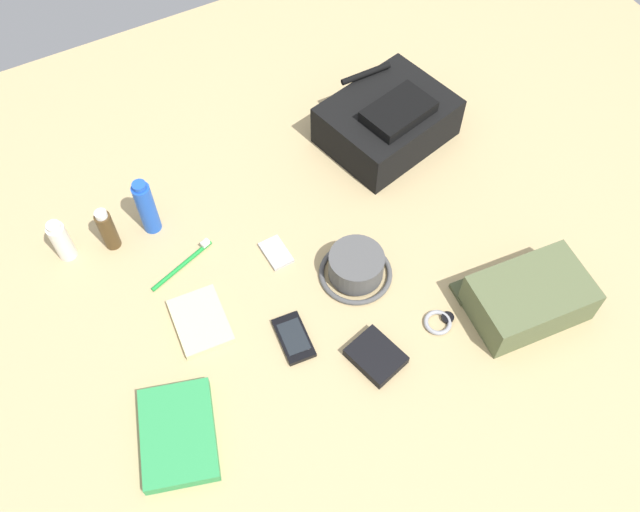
{
  "coord_description": "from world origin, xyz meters",
  "views": [
    {
      "loc": [
        -0.41,
        -0.77,
        1.36
      ],
      "look_at": [
        0.0,
        0.0,
        0.04
      ],
      "focal_mm": 39.01,
      "sensor_mm": 36.0,
      "label": 1
    }
  ],
  "objects_px": {
    "toiletry_pouch": "(528,297)",
    "cell_phone": "(294,338)",
    "cologne_bottle": "(107,230)",
    "media_player": "(276,253)",
    "toothpaste_tube": "(61,241)",
    "bucket_hat": "(356,267)",
    "paperback_novel": "(178,434)",
    "backpack": "(388,121)",
    "notepad": "(200,321)",
    "wristwatch": "(439,322)",
    "toothbrush": "(185,262)",
    "deodorant_spray": "(146,207)",
    "wallet": "(376,356)"
  },
  "relations": [
    {
      "from": "bucket_hat",
      "to": "toothbrush",
      "type": "height_order",
      "value": "bucket_hat"
    },
    {
      "from": "cell_phone",
      "to": "media_player",
      "type": "height_order",
      "value": "cell_phone"
    },
    {
      "from": "toiletry_pouch",
      "to": "cell_phone",
      "type": "height_order",
      "value": "toiletry_pouch"
    },
    {
      "from": "cologne_bottle",
      "to": "deodorant_spray",
      "type": "distance_m",
      "value": 0.1
    },
    {
      "from": "paperback_novel",
      "to": "backpack",
      "type": "bearing_deg",
      "value": 32.21
    },
    {
      "from": "toothpaste_tube",
      "to": "media_player",
      "type": "bearing_deg",
      "value": -28.22
    },
    {
      "from": "cologne_bottle",
      "to": "toothpaste_tube",
      "type": "bearing_deg",
      "value": 168.06
    },
    {
      "from": "bucket_hat",
      "to": "media_player",
      "type": "xyz_separation_m",
      "value": [
        -0.14,
        0.14,
        -0.03
      ]
    },
    {
      "from": "cologne_bottle",
      "to": "wristwatch",
      "type": "bearing_deg",
      "value": -44.06
    },
    {
      "from": "cologne_bottle",
      "to": "deodorant_spray",
      "type": "bearing_deg",
      "value": 1.45
    },
    {
      "from": "toothpaste_tube",
      "to": "notepad",
      "type": "xyz_separation_m",
      "value": [
        0.2,
        -0.32,
        -0.05
      ]
    },
    {
      "from": "paperback_novel",
      "to": "media_player",
      "type": "xyz_separation_m",
      "value": [
        0.37,
        0.3,
        -0.01
      ]
    },
    {
      "from": "deodorant_spray",
      "to": "media_player",
      "type": "height_order",
      "value": "deodorant_spray"
    },
    {
      "from": "wristwatch",
      "to": "bucket_hat",
      "type": "bearing_deg",
      "value": 116.62
    },
    {
      "from": "wristwatch",
      "to": "paperback_novel",
      "type": "bearing_deg",
      "value": 176.84
    },
    {
      "from": "paperback_novel",
      "to": "media_player",
      "type": "relative_size",
      "value": 2.8
    },
    {
      "from": "wristwatch",
      "to": "notepad",
      "type": "height_order",
      "value": "notepad"
    },
    {
      "from": "cell_phone",
      "to": "wallet",
      "type": "distance_m",
      "value": 0.18
    },
    {
      "from": "bucket_hat",
      "to": "toothbrush",
      "type": "bearing_deg",
      "value": 147.43
    },
    {
      "from": "toothpaste_tube",
      "to": "cologne_bottle",
      "type": "xyz_separation_m",
      "value": [
        0.1,
        -0.02,
        0.0
      ]
    },
    {
      "from": "toothbrush",
      "to": "bucket_hat",
      "type": "bearing_deg",
      "value": -32.57
    },
    {
      "from": "toiletry_pouch",
      "to": "bucket_hat",
      "type": "bearing_deg",
      "value": 138.47
    },
    {
      "from": "deodorant_spray",
      "to": "paperback_novel",
      "type": "xyz_separation_m",
      "value": [
        -0.14,
        -0.51,
        -0.07
      ]
    },
    {
      "from": "toiletry_pouch",
      "to": "wallet",
      "type": "bearing_deg",
      "value": 172.02
    },
    {
      "from": "toothbrush",
      "to": "toothpaste_tube",
      "type": "bearing_deg",
      "value": 146.27
    },
    {
      "from": "wallet",
      "to": "notepad",
      "type": "xyz_separation_m",
      "value": [
        -0.29,
        0.26,
        -0.0
      ]
    },
    {
      "from": "toiletry_pouch",
      "to": "deodorant_spray",
      "type": "bearing_deg",
      "value": 137.12
    },
    {
      "from": "media_player",
      "to": "wristwatch",
      "type": "height_order",
      "value": "same"
    },
    {
      "from": "bucket_hat",
      "to": "deodorant_spray",
      "type": "distance_m",
      "value": 0.51
    },
    {
      "from": "backpack",
      "to": "wristwatch",
      "type": "xyz_separation_m",
      "value": [
        -0.18,
        -0.53,
        -0.06
      ]
    },
    {
      "from": "bucket_hat",
      "to": "deodorant_spray",
      "type": "bearing_deg",
      "value": 136.09
    },
    {
      "from": "toiletry_pouch",
      "to": "toothbrush",
      "type": "bearing_deg",
      "value": 143.02
    },
    {
      "from": "cologne_bottle",
      "to": "bucket_hat",
      "type": "bearing_deg",
      "value": -36.81
    },
    {
      "from": "toiletry_pouch",
      "to": "media_player",
      "type": "bearing_deg",
      "value": 137.19
    },
    {
      "from": "bucket_hat",
      "to": "notepad",
      "type": "bearing_deg",
      "value": 171.7
    },
    {
      "from": "cologne_bottle",
      "to": "toothbrush",
      "type": "height_order",
      "value": "cologne_bottle"
    },
    {
      "from": "cologne_bottle",
      "to": "media_player",
      "type": "bearing_deg",
      "value": -32.58
    },
    {
      "from": "backpack",
      "to": "toothbrush",
      "type": "distance_m",
      "value": 0.63
    },
    {
      "from": "cologne_bottle",
      "to": "media_player",
      "type": "relative_size",
      "value": 1.45
    },
    {
      "from": "cell_phone",
      "to": "wristwatch",
      "type": "relative_size",
      "value": 1.69
    },
    {
      "from": "toiletry_pouch",
      "to": "wristwatch",
      "type": "distance_m",
      "value": 0.2
    },
    {
      "from": "paperback_novel",
      "to": "notepad",
      "type": "relative_size",
      "value": 1.61
    },
    {
      "from": "media_player",
      "to": "toothpaste_tube",
      "type": "bearing_deg",
      "value": 151.78
    },
    {
      "from": "toothpaste_tube",
      "to": "cologne_bottle",
      "type": "relative_size",
      "value": 0.96
    },
    {
      "from": "wristwatch",
      "to": "cell_phone",
      "type": "bearing_deg",
      "value": 158.71
    },
    {
      "from": "toiletry_pouch",
      "to": "cell_phone",
      "type": "xyz_separation_m",
      "value": [
        -0.49,
        0.17,
        -0.04
      ]
    },
    {
      "from": "deodorant_spray",
      "to": "cell_phone",
      "type": "bearing_deg",
      "value": -69.39
    },
    {
      "from": "toothpaste_tube",
      "to": "deodorant_spray",
      "type": "distance_m",
      "value": 0.21
    },
    {
      "from": "bucket_hat",
      "to": "toothpaste_tube",
      "type": "xyz_separation_m",
      "value": [
        -0.57,
        0.37,
        0.03
      ]
    },
    {
      "from": "toothpaste_tube",
      "to": "cell_phone",
      "type": "height_order",
      "value": "toothpaste_tube"
    }
  ]
}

